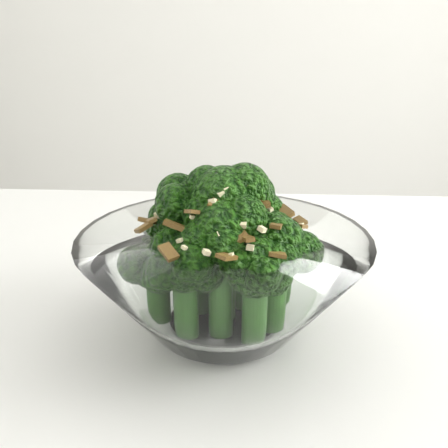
{
  "coord_description": "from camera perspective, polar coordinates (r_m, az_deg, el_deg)",
  "views": [
    {
      "loc": [
        -0.04,
        -0.52,
        1.0
      ],
      "look_at": [
        -0.08,
        -0.14,
        0.85
      ],
      "focal_mm": 40.0,
      "sensor_mm": 36.0,
      "label": 1
    }
  ],
  "objects": [
    {
      "name": "table",
      "position": [
        0.52,
        15.99,
        -17.28
      ],
      "size": [
        1.23,
        0.84,
        0.75
      ],
      "color": "white",
      "rests_on": "ground"
    },
    {
      "name": "broccoli_dish",
      "position": [
        0.43,
        0.08,
        -5.33
      ],
      "size": [
        0.24,
        0.24,
        0.15
      ],
      "color": "white",
      "rests_on": "table"
    }
  ]
}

